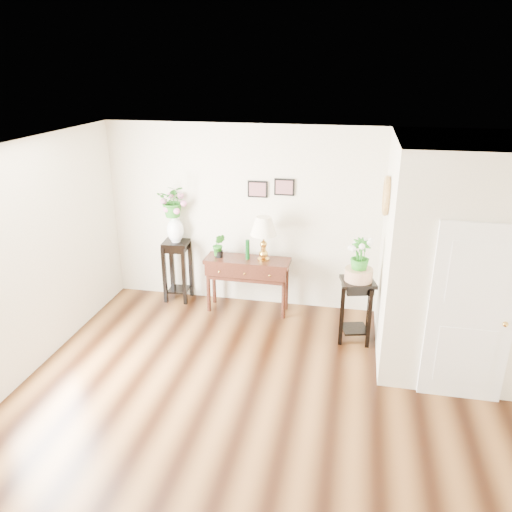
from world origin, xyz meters
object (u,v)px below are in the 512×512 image
(plant_stand_b, at_px, (356,310))
(table_lamp, at_px, (264,238))
(plant_stand_a, at_px, (178,271))
(console_table, at_px, (248,285))

(plant_stand_b, bearing_deg, table_lamp, 158.01)
(table_lamp, bearing_deg, plant_stand_a, 173.48)
(console_table, distance_m, plant_stand_b, 1.73)
(table_lamp, height_order, plant_stand_b, table_lamp)
(table_lamp, distance_m, plant_stand_a, 1.60)
(table_lamp, bearing_deg, plant_stand_b, -21.99)
(plant_stand_a, relative_size, plant_stand_b, 1.11)
(console_table, xyz_separation_m, plant_stand_b, (1.64, -0.56, 0.02))
(plant_stand_a, bearing_deg, console_table, -7.85)
(console_table, relative_size, plant_stand_a, 1.29)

